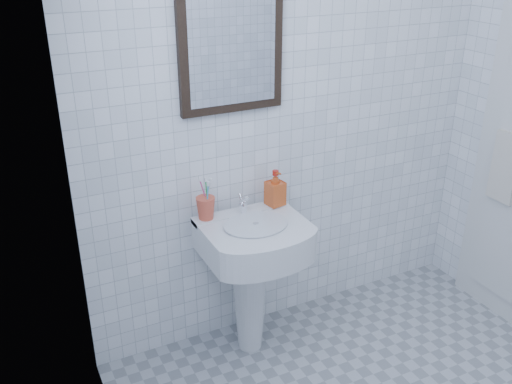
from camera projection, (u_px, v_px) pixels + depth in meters
wall_back at (292, 100)px, 2.81m from camera, size 2.20×0.02×2.50m
wall_left at (143, 273)px, 1.38m from camera, size 0.02×2.40×2.50m
washbasin at (251, 265)px, 2.80m from camera, size 0.50×0.36×0.76m
faucet at (243, 205)px, 2.76m from camera, size 0.04×0.09×0.11m
toothbrush_cup at (206, 208)px, 2.70m from camera, size 0.11×0.11×0.11m
soap_dispenser at (275, 188)px, 2.82m from camera, size 0.09×0.10×0.18m
wall_mirror at (231, 44)px, 2.53m from camera, size 0.50×0.04×0.62m
hand_towel at (505, 167)px, 3.01m from camera, size 0.03×0.16×0.38m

